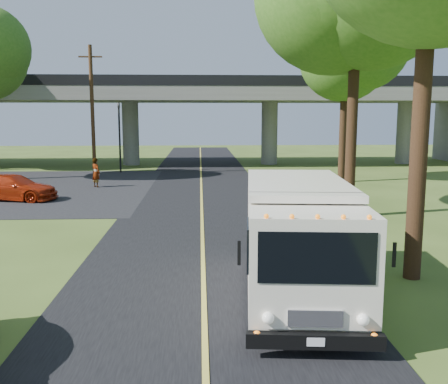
{
  "coord_description": "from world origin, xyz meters",
  "views": [
    {
      "loc": [
        -0.07,
        -11.42,
        4.25
      ],
      "look_at": [
        0.76,
        5.75,
        1.6
      ],
      "focal_mm": 40.0,
      "sensor_mm": 36.0,
      "label": 1
    }
  ],
  "objects": [
    {
      "name": "pedestrian",
      "position": [
        -6.24,
        18.31,
        0.88
      ],
      "size": [
        0.75,
        0.74,
        1.75
      ],
      "primitive_type": "imported",
      "rotation": [
        0.0,
        0.0,
        2.39
      ],
      "color": "gray",
      "rests_on": "ground"
    },
    {
      "name": "tree_right_far",
      "position": [
        9.21,
        19.84,
        8.3
      ],
      "size": [
        5.77,
        5.67,
        10.99
      ],
      "color": "#382314",
      "rests_on": "ground"
    },
    {
      "name": "step_van",
      "position": [
        2.21,
        -0.22,
        1.47
      ],
      "size": [
        2.96,
        6.63,
        2.7
      ],
      "rotation": [
        0.0,
        0.0,
        -0.09
      ],
      "color": "silver",
      "rests_on": "ground"
    },
    {
      "name": "lane_line",
      "position": [
        0.0,
        10.0,
        0.03
      ],
      "size": [
        0.12,
        90.0,
        0.01
      ],
      "primitive_type": "cube",
      "color": "gold",
      "rests_on": "road"
    },
    {
      "name": "red_sedan",
      "position": [
        -9.5,
        13.93,
        0.65
      ],
      "size": [
        4.73,
        2.65,
        1.3
      ],
      "primitive_type": "imported",
      "rotation": [
        0.0,
        0.0,
        1.38
      ],
      "color": "#9A2209",
      "rests_on": "ground"
    },
    {
      "name": "road",
      "position": [
        0.0,
        10.0,
        0.01
      ],
      "size": [
        7.0,
        90.0,
        0.02
      ],
      "primitive_type": "cube",
      "color": "black",
      "rests_on": "ground"
    },
    {
      "name": "utility_pole",
      "position": [
        -7.5,
        24.0,
        4.59
      ],
      "size": [
        1.6,
        0.26,
        9.0
      ],
      "color": "#472D19",
      "rests_on": "ground"
    },
    {
      "name": "overpass",
      "position": [
        0.0,
        32.0,
        4.56
      ],
      "size": [
        54.0,
        10.0,
        7.3
      ],
      "color": "slate",
      "rests_on": "ground"
    },
    {
      "name": "traffic_signal",
      "position": [
        -6.0,
        26.0,
        3.2
      ],
      "size": [
        0.18,
        0.22,
        5.2
      ],
      "color": "black",
      "rests_on": "ground"
    },
    {
      "name": "ground",
      "position": [
        0.0,
        0.0,
        0.0
      ],
      "size": [
        120.0,
        120.0,
        0.0
      ],
      "primitive_type": "plane",
      "color": "#3B501C",
      "rests_on": "ground"
    },
    {
      "name": "parking_lot",
      "position": [
        -11.0,
        18.0,
        0.01
      ],
      "size": [
        16.0,
        18.0,
        0.01
      ],
      "primitive_type": "cube",
      "color": "black",
      "rests_on": "ground"
    }
  ]
}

